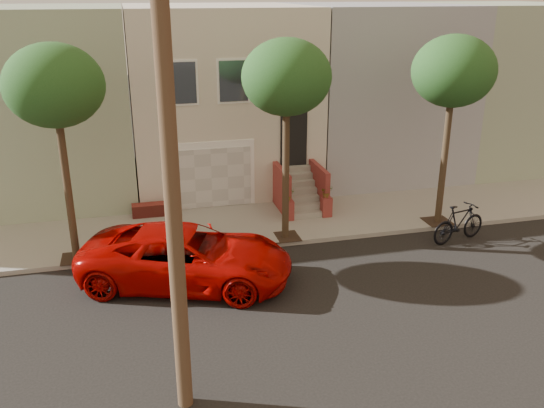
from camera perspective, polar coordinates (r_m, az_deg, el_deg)
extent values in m
plane|color=black|center=(15.28, 1.56, -9.90)|extent=(90.00, 90.00, 0.00)
cube|color=#98978A|center=(19.92, -2.57, -2.12)|extent=(40.00, 3.70, 0.15)
cube|color=beige|center=(24.49, -5.52, 10.83)|extent=(7.00, 8.00, 7.00)
cube|color=#9FAF8D|center=(24.44, -21.69, 9.47)|extent=(6.50, 8.00, 7.00)
cube|color=gray|center=(26.36, 9.54, 11.33)|extent=(6.50, 8.00, 7.00)
cube|color=#9FAF8D|center=(29.54, 21.43, 11.19)|extent=(6.50, 8.00, 7.00)
cube|color=white|center=(21.06, -6.05, 2.89)|extent=(3.20, 0.12, 2.50)
cube|color=silver|center=(21.03, -6.02, 2.59)|extent=(2.90, 0.06, 2.20)
cube|color=#98978A|center=(19.74, -5.13, -2.13)|extent=(3.20, 3.70, 0.02)
cube|color=maroon|center=(20.93, -11.79, -0.54)|extent=(1.40, 0.45, 0.44)
cube|color=black|center=(21.32, 2.17, 6.43)|extent=(1.00, 0.06, 2.00)
cube|color=#3F4751|center=(20.15, -8.98, 11.76)|extent=(1.00, 0.06, 1.40)
cube|color=white|center=(20.17, -8.98, 11.77)|extent=(1.15, 0.05, 1.55)
cube|color=#3F4751|center=(20.39, -3.83, 12.06)|extent=(1.00, 0.06, 1.40)
cube|color=white|center=(20.41, -3.84, 12.07)|extent=(1.15, 0.05, 1.55)
cube|color=#3F4751|center=(20.79, 1.16, 12.26)|extent=(1.00, 0.06, 1.40)
cube|color=white|center=(20.81, 1.15, 12.27)|extent=(1.15, 0.05, 1.55)
cube|color=#98978A|center=(20.39, 3.48, -1.06)|extent=(1.20, 0.28, 0.20)
cube|color=#98978A|center=(20.57, 3.25, -0.26)|extent=(1.20, 0.28, 0.20)
cube|color=#98978A|center=(20.75, 3.04, 0.52)|extent=(1.20, 0.28, 0.20)
cube|color=#98978A|center=(20.93, 2.83, 1.29)|extent=(1.20, 0.28, 0.20)
cube|color=#98978A|center=(21.12, 2.62, 2.05)|extent=(1.20, 0.28, 0.20)
cube|color=#98978A|center=(21.32, 2.41, 2.79)|extent=(1.20, 0.28, 0.20)
cube|color=#98978A|center=(21.51, 2.21, 3.52)|extent=(1.20, 0.28, 0.20)
cube|color=maroon|center=(20.72, 0.98, 1.40)|extent=(0.18, 1.96, 1.60)
cube|color=maroon|center=(21.11, 4.65, 1.70)|extent=(0.18, 1.96, 1.60)
cube|color=maroon|center=(20.08, 1.62, -0.61)|extent=(0.35, 0.35, 0.70)
imported|color=#1D491A|center=(19.88, 1.63, 0.93)|extent=(0.40, 0.35, 0.45)
cube|color=maroon|center=(20.48, 5.39, -0.27)|extent=(0.35, 0.35, 0.70)
imported|color=#1D491A|center=(20.28, 5.45, 1.25)|extent=(0.41, 0.35, 0.45)
cube|color=#2D2116|center=(18.33, -18.77, -5.08)|extent=(0.90, 0.90, 0.02)
cylinder|color=#372819|center=(17.57, -19.54, 1.10)|extent=(0.22, 0.22, 4.20)
ellipsoid|color=#1D491A|center=(16.87, -20.77, 10.92)|extent=(2.70, 2.57, 2.29)
cube|color=#2D2116|center=(18.80, 1.32, -3.26)|extent=(0.90, 0.90, 0.02)
cylinder|color=#372819|center=(18.06, 1.37, 2.83)|extent=(0.22, 0.22, 4.20)
ellipsoid|color=#1D491A|center=(17.38, 1.46, 12.46)|extent=(2.70, 2.57, 2.29)
cube|color=#2D2116|center=(20.84, 16.07, -1.65)|extent=(0.90, 0.90, 0.02)
cylinder|color=#372819|center=(20.17, 16.65, 3.87)|extent=(0.22, 0.22, 4.20)
ellipsoid|color=#1D491A|center=(19.57, 17.57, 12.45)|extent=(2.70, 2.57, 2.29)
cylinder|color=#4C3223|center=(9.88, -10.06, 4.13)|extent=(0.30, 0.30, 10.00)
imported|color=#B10603|center=(16.13, -8.43, -5.16)|extent=(6.38, 4.47, 1.62)
imported|color=black|center=(19.58, 18.05, -1.79)|extent=(2.21, 1.10, 1.28)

